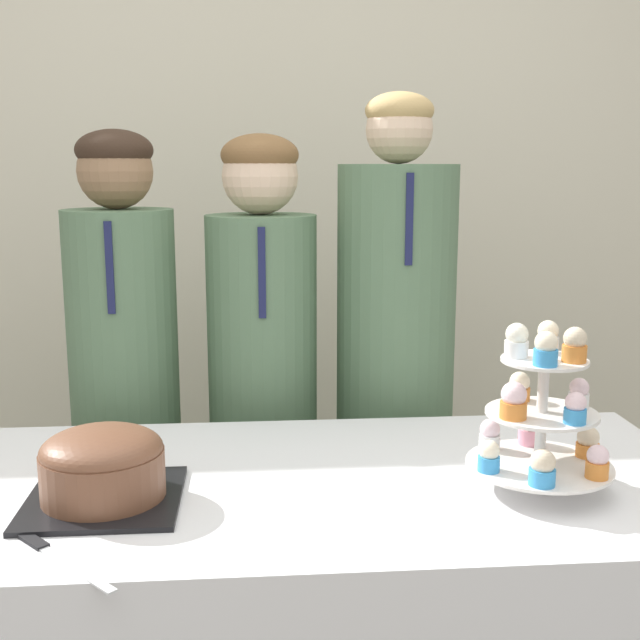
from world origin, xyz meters
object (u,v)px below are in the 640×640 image
(cake_knife, at_px, (47,550))
(cupcake_stand, at_px, (541,414))
(student_0, at_px, (127,424))
(student_1, at_px, (263,422))
(round_cake, at_px, (103,466))
(student_2, at_px, (394,406))

(cake_knife, relative_size, cupcake_stand, 0.69)
(student_0, bearing_deg, cake_knife, -89.28)
(student_0, distance_m, student_1, 0.36)
(round_cake, height_order, student_1, student_1)
(cake_knife, xyz_separation_m, student_2, (0.70, 0.87, -0.05))
(student_1, xyz_separation_m, student_2, (0.35, 0.00, 0.03))
(cupcake_stand, bearing_deg, student_2, 102.07)
(student_0, height_order, student_1, student_0)
(round_cake, bearing_deg, student_0, 95.58)
(student_1, bearing_deg, round_cake, -113.21)
(student_0, relative_size, student_1, 1.01)
(round_cake, distance_m, student_2, 0.94)
(round_cake, height_order, cake_knife, round_cake)
(student_0, xyz_separation_m, student_1, (0.36, 0.00, -0.00))
(cupcake_stand, xyz_separation_m, student_0, (-0.86, 0.69, -0.22))
(cake_knife, relative_size, student_0, 0.15)
(cupcake_stand, bearing_deg, round_cake, 179.26)
(student_0, xyz_separation_m, student_2, (0.71, 0.00, 0.03))
(student_2, bearing_deg, cupcake_stand, -77.93)
(round_cake, height_order, cupcake_stand, cupcake_stand)
(cake_knife, xyz_separation_m, student_1, (0.35, 0.87, -0.08))
(round_cake, height_order, student_2, student_2)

